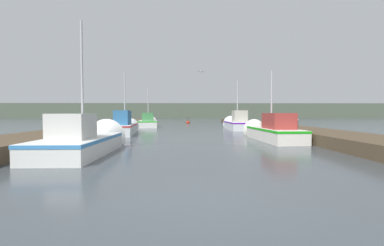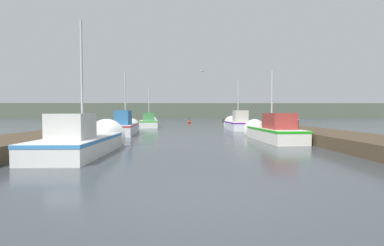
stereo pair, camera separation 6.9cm
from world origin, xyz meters
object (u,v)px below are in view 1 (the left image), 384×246
(mooring_piling_2, at_px, (74,129))
(fishing_boat_4, at_px, (148,123))
(fishing_boat_2, at_px, (125,126))
(fishing_boat_3, at_px, (237,124))
(mooring_piling_0, at_px, (295,130))
(channel_buoy, at_px, (188,122))
(fishing_boat_1, at_px, (270,131))
(mooring_piling_1, at_px, (294,128))
(seagull_lead, at_px, (201,71))
(fishing_boat_0, at_px, (87,140))

(mooring_piling_2, bearing_deg, fishing_boat_4, 85.12)
(fishing_boat_2, height_order, fishing_boat_3, fishing_boat_3)
(mooring_piling_0, relative_size, channel_buoy, 1.13)
(fishing_boat_1, relative_size, mooring_piling_1, 4.71)
(fishing_boat_4, distance_m, mooring_piling_2, 14.32)
(fishing_boat_4, distance_m, channel_buoy, 9.83)
(mooring_piling_1, bearing_deg, fishing_boat_3, 98.27)
(fishing_boat_3, xyz_separation_m, mooring_piling_2, (-9.43, -10.61, 0.19))
(mooring_piling_0, relative_size, mooring_piling_1, 0.91)
(seagull_lead, bearing_deg, mooring_piling_0, -47.42)
(mooring_piling_2, height_order, channel_buoy, mooring_piling_2)
(fishing_boat_1, relative_size, fishing_boat_2, 0.87)
(fishing_boat_4, bearing_deg, fishing_boat_3, -29.88)
(mooring_piling_2, bearing_deg, channel_buoy, 77.25)
(fishing_boat_2, relative_size, fishing_boat_3, 1.17)
(fishing_boat_0, height_order, fishing_boat_4, fishing_boat_0)
(channel_buoy, bearing_deg, mooring_piling_2, -102.75)
(mooring_piling_0, height_order, seagull_lead, seagull_lead)
(fishing_boat_0, xyz_separation_m, channel_buoy, (3.80, 25.50, -0.27))
(fishing_boat_1, relative_size, fishing_boat_3, 1.02)
(fishing_boat_1, bearing_deg, fishing_boat_0, -155.07)
(seagull_lead, bearing_deg, fishing_boat_3, 30.19)
(mooring_piling_0, bearing_deg, seagull_lead, 116.30)
(channel_buoy, bearing_deg, fishing_boat_0, -98.47)
(fishing_boat_2, xyz_separation_m, mooring_piling_0, (9.68, -4.96, 0.05))
(mooring_piling_1, height_order, seagull_lead, seagull_lead)
(fishing_boat_1, relative_size, mooring_piling_0, 5.17)
(mooring_piling_1, xyz_separation_m, mooring_piling_2, (-10.72, -1.77, 0.06))
(fishing_boat_2, height_order, mooring_piling_2, fishing_boat_2)
(mooring_piling_0, bearing_deg, mooring_piling_1, 71.39)
(channel_buoy, distance_m, seagull_lead, 14.24)
(fishing_boat_2, distance_m, channel_buoy, 17.64)
(fishing_boat_2, distance_m, seagull_lead, 7.87)
(mooring_piling_1, relative_size, seagull_lead, 2.14)
(mooring_piling_1, bearing_deg, fishing_boat_4, 127.23)
(fishing_boat_1, xyz_separation_m, fishing_boat_2, (-8.64, 4.27, 0.04))
(fishing_boat_0, height_order, mooring_piling_2, fishing_boat_0)
(fishing_boat_3, xyz_separation_m, mooring_piling_0, (1.09, -9.43, 0.08))
(mooring_piling_0, xyz_separation_m, mooring_piling_2, (-10.53, -1.19, 0.11))
(mooring_piling_2, bearing_deg, mooring_piling_1, 9.35)
(fishing_boat_0, distance_m, fishing_boat_2, 8.45)
(fishing_boat_0, distance_m, fishing_boat_3, 15.16)
(fishing_boat_2, relative_size, seagull_lead, 11.58)
(mooring_piling_2, xyz_separation_m, seagull_lead, (6.26, 9.83, 4.21))
(fishing_boat_4, bearing_deg, channel_buoy, 59.84)
(mooring_piling_0, height_order, mooring_piling_2, mooring_piling_2)
(fishing_boat_0, relative_size, fishing_boat_1, 0.91)
(fishing_boat_1, relative_size, mooring_piling_2, 4.28)
(mooring_piling_2, bearing_deg, fishing_boat_2, 82.19)
(fishing_boat_1, xyz_separation_m, mooring_piling_0, (1.04, -0.69, 0.09))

